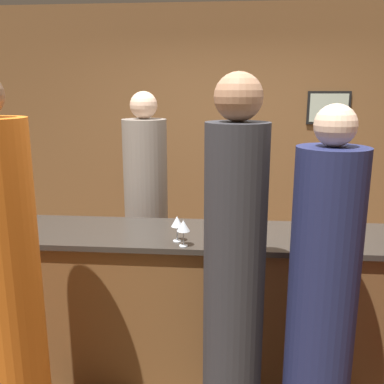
{
  "coord_description": "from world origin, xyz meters",
  "views": [
    {
      "loc": [
        -0.05,
        -2.65,
        1.93
      ],
      "look_at": [
        -0.29,
        0.1,
        1.27
      ],
      "focal_mm": 40.0,
      "sensor_mm": 36.0,
      "label": 1
    }
  ],
  "objects_px": {
    "bartender": "(147,218)",
    "guest_0": "(321,308)",
    "guest_1": "(234,285)",
    "guest_3": "(3,293)"
  },
  "relations": [
    {
      "from": "bartender",
      "to": "guest_1",
      "type": "relative_size",
      "value": 0.95
    },
    {
      "from": "bartender",
      "to": "guest_1",
      "type": "height_order",
      "value": "guest_1"
    },
    {
      "from": "guest_1",
      "to": "bartender",
      "type": "bearing_deg",
      "value": 118.06
    },
    {
      "from": "bartender",
      "to": "guest_1",
      "type": "distance_m",
      "value": 1.51
    },
    {
      "from": "guest_0",
      "to": "guest_1",
      "type": "bearing_deg",
      "value": 174.94
    },
    {
      "from": "bartender",
      "to": "guest_0",
      "type": "height_order",
      "value": "bartender"
    },
    {
      "from": "guest_0",
      "to": "bartender",
      "type": "bearing_deg",
      "value": 129.94
    },
    {
      "from": "bartender",
      "to": "guest_0",
      "type": "xyz_separation_m",
      "value": [
        1.14,
        -1.37,
        -0.02
      ]
    },
    {
      "from": "guest_0",
      "to": "guest_3",
      "type": "relative_size",
      "value": 0.93
    },
    {
      "from": "guest_1",
      "to": "guest_3",
      "type": "relative_size",
      "value": 1.0
    }
  ]
}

